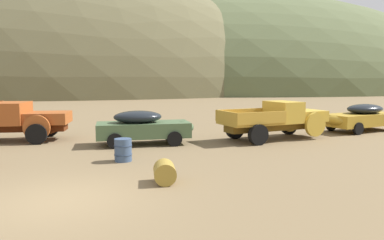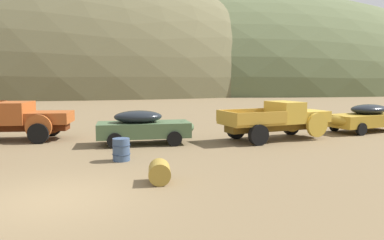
{
  "view_description": "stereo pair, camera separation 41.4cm",
  "coord_description": "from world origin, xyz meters",
  "px_view_note": "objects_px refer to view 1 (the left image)",
  "views": [
    {
      "loc": [
        1.65,
        -9.13,
        3.01
      ],
      "look_at": [
        4.58,
        6.86,
        1.16
      ],
      "focal_mm": 33.83,
      "sensor_mm": 36.0,
      "label": 1
    },
    {
      "loc": [
        2.06,
        -9.2,
        3.01
      ],
      "look_at": [
        4.58,
        6.86,
        1.16
      ],
      "focal_mm": 33.83,
      "sensor_mm": 36.0,
      "label": 2
    }
  ],
  "objects_px": {
    "truck_oxide_orange": "(8,120)",
    "car_mustard": "(360,117)",
    "oil_drum_spare": "(165,172)",
    "truck_faded_yellow": "(281,119)",
    "car_weathered_green": "(146,127)",
    "oil_drum_by_truck": "(123,150)"
  },
  "relations": [
    {
      "from": "car_mustard",
      "to": "oil_drum_spare",
      "type": "distance_m",
      "value": 14.86
    },
    {
      "from": "truck_oxide_orange",
      "to": "car_mustard",
      "type": "xyz_separation_m",
      "value": [
        18.94,
        -0.1,
        -0.21
      ]
    },
    {
      "from": "car_weathered_green",
      "to": "truck_faded_yellow",
      "type": "distance_m",
      "value": 6.78
    },
    {
      "from": "truck_oxide_orange",
      "to": "truck_faded_yellow",
      "type": "bearing_deg",
      "value": -4.87
    },
    {
      "from": "truck_faded_yellow",
      "to": "car_weathered_green",
      "type": "bearing_deg",
      "value": 168.13
    },
    {
      "from": "truck_oxide_orange",
      "to": "car_mustard",
      "type": "distance_m",
      "value": 18.94
    },
    {
      "from": "truck_faded_yellow",
      "to": "oil_drum_spare",
      "type": "distance_m",
      "value": 9.49
    },
    {
      "from": "truck_faded_yellow",
      "to": "car_mustard",
      "type": "height_order",
      "value": "truck_faded_yellow"
    },
    {
      "from": "truck_oxide_orange",
      "to": "car_mustard",
      "type": "relative_size",
      "value": 1.31
    },
    {
      "from": "car_mustard",
      "to": "truck_faded_yellow",
      "type": "bearing_deg",
      "value": -0.79
    },
    {
      "from": "oil_drum_by_truck",
      "to": "truck_faded_yellow",
      "type": "bearing_deg",
      "value": 25.43
    },
    {
      "from": "car_weathered_green",
      "to": "truck_faded_yellow",
      "type": "bearing_deg",
      "value": 0.52
    },
    {
      "from": "truck_oxide_orange",
      "to": "oil_drum_by_truck",
      "type": "xyz_separation_m",
      "value": [
        5.51,
        -5.46,
        -0.6
      ]
    },
    {
      "from": "car_weathered_green",
      "to": "car_mustard",
      "type": "relative_size",
      "value": 0.89
    },
    {
      "from": "car_mustard",
      "to": "oil_drum_by_truck",
      "type": "distance_m",
      "value": 14.46
    },
    {
      "from": "truck_faded_yellow",
      "to": "oil_drum_spare",
      "type": "xyz_separation_m",
      "value": [
        -6.6,
        -6.79,
        -0.68
      ]
    },
    {
      "from": "oil_drum_by_truck",
      "to": "car_weathered_green",
      "type": "bearing_deg",
      "value": 73.02
    },
    {
      "from": "car_weathered_green",
      "to": "oil_drum_spare",
      "type": "bearing_deg",
      "value": -90.7
    },
    {
      "from": "truck_faded_yellow",
      "to": "car_mustard",
      "type": "bearing_deg",
      "value": 1.78
    },
    {
      "from": "truck_oxide_orange",
      "to": "car_weathered_green",
      "type": "distance_m",
      "value": 6.87
    },
    {
      "from": "oil_drum_by_truck",
      "to": "oil_drum_spare",
      "type": "distance_m",
      "value": 3.3
    },
    {
      "from": "oil_drum_spare",
      "to": "truck_oxide_orange",
      "type": "bearing_deg",
      "value": 128.23
    }
  ]
}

